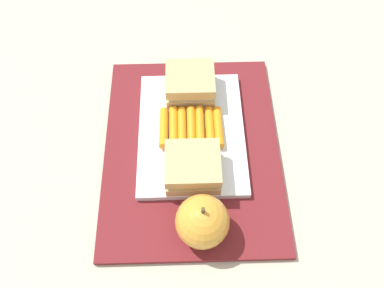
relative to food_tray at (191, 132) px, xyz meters
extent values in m
plane|color=#B7AD99|center=(0.03, 0.00, -0.02)|extent=(2.40, 2.40, 0.00)
cube|color=maroon|center=(0.03, 0.00, -0.01)|extent=(0.36, 0.28, 0.01)
cube|color=white|center=(0.00, 0.00, 0.00)|extent=(0.23, 0.17, 0.01)
cube|color=tan|center=(-0.08, 0.00, 0.01)|extent=(0.07, 0.08, 0.02)
cube|color=beige|center=(-0.08, 0.00, 0.03)|extent=(0.07, 0.07, 0.01)
cube|color=tan|center=(-0.08, 0.00, 0.04)|extent=(0.07, 0.08, 0.02)
cube|color=tan|center=(0.08, 0.00, 0.01)|extent=(0.07, 0.08, 0.02)
cube|color=beige|center=(0.08, 0.00, 0.03)|extent=(0.07, 0.07, 0.01)
cube|color=tan|center=(0.08, 0.00, 0.04)|extent=(0.07, 0.08, 0.02)
cylinder|color=orange|center=(0.00, -0.04, 0.01)|extent=(0.08, 0.01, 0.02)
cylinder|color=orange|center=(0.00, -0.03, 0.01)|extent=(0.08, 0.01, 0.02)
cylinder|color=orange|center=(0.00, -0.02, 0.01)|extent=(0.08, 0.01, 0.01)
cylinder|color=orange|center=(0.00, 0.00, 0.01)|extent=(0.08, 0.01, 0.02)
cylinder|color=orange|center=(0.00, 0.01, 0.01)|extent=(0.08, 0.01, 0.02)
cylinder|color=orange|center=(0.00, 0.03, 0.01)|extent=(0.08, 0.01, 0.02)
cylinder|color=orange|center=(0.00, 0.04, 0.01)|extent=(0.08, 0.01, 0.02)
sphere|color=gold|center=(0.16, 0.01, 0.03)|extent=(0.07, 0.07, 0.07)
cylinder|color=brown|center=(0.16, 0.01, 0.07)|extent=(0.01, 0.01, 0.01)
camera|label=1|loc=(0.33, -0.01, 0.53)|focal=35.68mm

